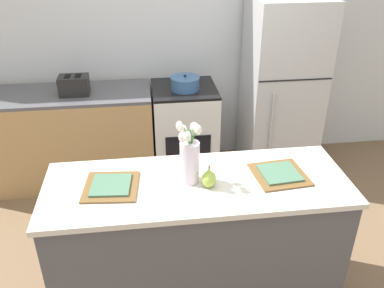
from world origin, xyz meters
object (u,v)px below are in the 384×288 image
pear_figurine (209,178)px  cooking_pot (185,83)px  flower_vase (189,157)px  plate_setting_left (111,186)px  refrigerator (282,89)px  stove_range (185,131)px  plate_setting_right (279,174)px  toaster (74,85)px

pear_figurine → cooking_pot: bearing=88.4°
flower_vase → plate_setting_left: 0.48m
refrigerator → cooking_pot: bearing=-177.2°
stove_range → plate_setting_left: plate_setting_left is taller
plate_setting_left → plate_setting_right: (1.00, 0.00, 0.00)m
refrigerator → plate_setting_right: 1.69m
toaster → cooking_pot: bearing=-0.4°
plate_setting_left → refrigerator: bearing=45.7°
refrigerator → plate_setting_left: 2.22m
pear_figurine → cooking_pot: pear_figurine is taller
refrigerator → plate_setting_left: refrigerator is taller
plate_setting_left → stove_range: bearing=69.3°
refrigerator → pear_figurine: bearing=-121.0°
toaster → pear_figurine: bearing=-59.5°
stove_range → toaster: (-0.99, -0.04, 0.54)m
stove_range → pear_figurine: pear_figurine is taller
stove_range → flower_vase: (-0.14, -1.58, 0.64)m
stove_range → cooking_pot: (0.00, -0.05, 0.52)m
pear_figurine → stove_range: bearing=88.6°
refrigerator → flower_vase: (-1.09, -1.58, 0.24)m
stove_range → plate_setting_right: 1.71m
stove_range → cooking_pot: bearing=-85.9°
pear_figurine → plate_setting_left: (-0.56, 0.06, -0.05)m
flower_vase → pear_figurine: 0.16m
stove_range → toaster: toaster is taller
pear_figurine → plate_setting_right: bearing=7.7°
flower_vase → toaster: (-0.85, 1.54, -0.09)m
plate_setting_left → toaster: size_ratio=1.19×
stove_range → plate_setting_left: (-0.60, -1.59, 0.49)m
refrigerator → flower_vase: bearing=-124.7°
flower_vase → cooking_pot: (0.15, 1.53, -0.12)m
stove_range → flower_vase: 1.71m
stove_range → toaster: size_ratio=3.27×
plate_setting_right → toaster: toaster is taller
plate_setting_right → stove_range: bearing=104.1°
refrigerator → flower_vase: size_ratio=4.46×
plate_setting_left → toaster: (-0.39, 1.55, 0.06)m
plate_setting_right → toaster: size_ratio=1.19×
plate_setting_left → cooking_pot: (0.60, 1.54, 0.03)m
refrigerator → plate_setting_left: bearing=-134.3°
flower_vase → pear_figurine: bearing=-35.0°
stove_range → toaster: bearing=-177.8°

